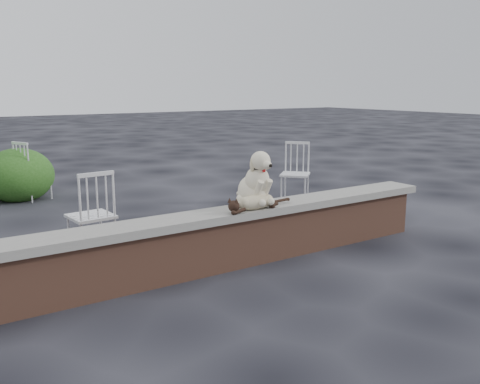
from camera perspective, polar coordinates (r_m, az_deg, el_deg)
ground at (r=5.08m, az=-5.96°, el=-9.09°), size 60.00×60.00×0.00m
brick_wall at (r=5.00m, az=-6.02°, el=-6.41°), size 6.00×0.30×0.50m
capstone at (r=4.92m, az=-6.09°, el=-3.19°), size 6.20×0.40×0.08m
dog at (r=5.29m, az=1.43°, el=1.59°), size 0.40×0.52×0.58m
cat at (r=5.17m, az=1.65°, el=-1.02°), size 0.98×0.27×0.16m
chair_c at (r=5.65m, az=-16.01°, el=-2.37°), size 0.60×0.60×0.94m
chair_e at (r=8.90m, az=-21.73°, el=2.19°), size 0.74×0.74×0.94m
chair_d at (r=8.06m, az=6.05°, el=2.06°), size 0.79×0.79×0.94m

